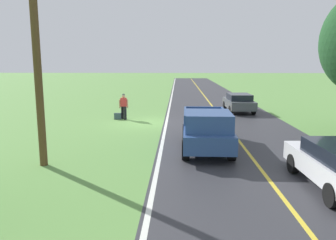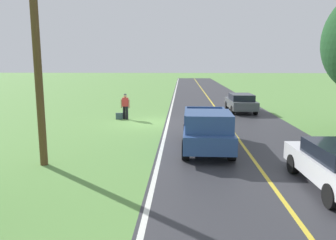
# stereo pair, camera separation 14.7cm
# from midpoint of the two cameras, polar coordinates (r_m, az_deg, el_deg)

# --- Properties ---
(ground_plane) EXTENTS (200.00, 200.00, 0.00)m
(ground_plane) POSITION_cam_midpoint_polar(r_m,az_deg,el_deg) (21.13, -3.21, -0.46)
(ground_plane) COLOR #609347
(road_surface) EXTENTS (7.85, 120.00, 0.00)m
(road_surface) POSITION_cam_midpoint_polar(r_m,az_deg,el_deg) (21.23, 10.32, -0.56)
(road_surface) COLOR #333338
(road_surface) RESTS_ON ground
(lane_edge_line) EXTENTS (0.16, 117.60, 0.00)m
(lane_edge_line) POSITION_cam_midpoint_polar(r_m,az_deg,el_deg) (21.04, 0.16, -0.48)
(lane_edge_line) COLOR silver
(lane_edge_line) RESTS_ON ground
(lane_centre_line) EXTENTS (0.14, 117.60, 0.00)m
(lane_centre_line) POSITION_cam_midpoint_polar(r_m,az_deg,el_deg) (21.23, 10.32, -0.55)
(lane_centre_line) COLOR gold
(lane_centre_line) RESTS_ON ground
(hitchhiker_walking) EXTENTS (0.62, 0.51, 1.75)m
(hitchhiker_walking) POSITION_cam_midpoint_polar(r_m,az_deg,el_deg) (22.47, -7.18, 2.63)
(hitchhiker_walking) COLOR black
(hitchhiker_walking) RESTS_ON ground
(suitcase_carried) EXTENTS (0.47, 0.21, 0.43)m
(suitcase_carried) POSITION_cam_midpoint_polar(r_m,az_deg,el_deg) (22.56, -8.23, 0.67)
(suitcase_carried) COLOR #384C56
(suitcase_carried) RESTS_ON ground
(pickup_truck_passing) EXTENTS (2.19, 5.44, 1.82)m
(pickup_truck_passing) POSITION_cam_midpoint_polar(r_m,az_deg,el_deg) (14.40, 7.05, -1.53)
(pickup_truck_passing) COLOR #2D4C84
(pickup_truck_passing) RESTS_ON ground
(sedan_near_oncoming) EXTENTS (1.99, 4.43, 1.41)m
(sedan_near_oncoming) POSITION_cam_midpoint_polar(r_m,az_deg,el_deg) (26.25, 12.62, 3.02)
(sedan_near_oncoming) COLOR #4C5156
(sedan_near_oncoming) RESTS_ON ground
(utility_pole_roadside) EXTENTS (0.28, 0.28, 7.95)m
(utility_pole_roadside) POSITION_cam_midpoint_polar(r_m,az_deg,el_deg) (12.83, -21.36, 10.00)
(utility_pole_roadside) COLOR brown
(utility_pole_roadside) RESTS_ON ground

